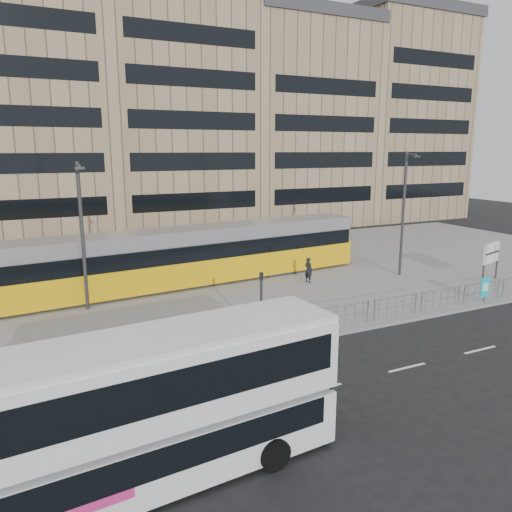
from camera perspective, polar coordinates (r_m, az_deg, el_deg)
name	(u,v)px	position (r m, az deg, el deg)	size (l,w,h in m)	color
ground	(309,341)	(22.44, 6.02, -9.65)	(120.00, 120.00, 0.00)	black
plaza	(211,278)	(32.70, -5.12, -2.49)	(64.00, 24.00, 0.15)	gray
kerb	(308,339)	(22.45, 5.96, -9.43)	(64.00, 0.25, 0.17)	gray
building_row	(144,102)	(53.62, -12.64, 16.78)	(70.40, 18.40, 31.20)	maroon
pedestrian_barrier	(340,310)	(23.55, 9.59, -6.15)	(32.07, 0.07, 1.10)	#93969B
road_markings	(387,372)	(20.04, 14.72, -12.75)	(62.00, 0.12, 0.01)	white
double_decker_bus	(153,406)	(13.06, -11.67, -16.40)	(9.94, 3.12, 3.91)	white
tram	(144,262)	(29.70, -12.72, -0.63)	(29.61, 5.75, 3.47)	#E2AC0C
station_sign	(492,255)	(34.41, 25.32, 0.15)	(2.08, 0.68, 2.46)	#2D2D30
ad_panel	(485,288)	(29.80, 24.71, -3.30)	(0.73, 0.11, 1.37)	#2D2D30
pedestrian	(308,270)	(31.13, 6.02, -1.61)	(0.58, 0.38, 1.59)	black
traffic_light_west	(261,298)	(21.18, 0.60, -4.83)	(0.21, 0.23, 3.10)	#2D2D30
lamp_post_west	(82,230)	(26.56, -19.25, 2.78)	(0.45, 1.04, 7.56)	#2D2D30
lamp_post_east	(404,209)	(33.58, 16.57, 5.17)	(0.45, 1.04, 8.01)	#2D2D30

